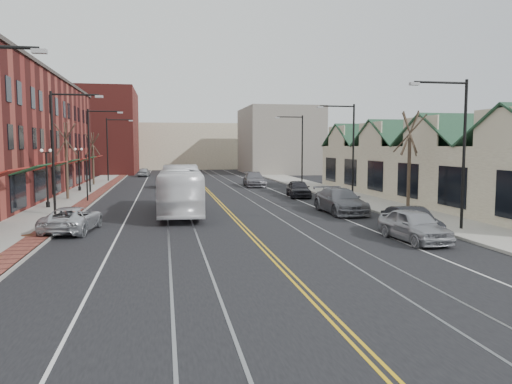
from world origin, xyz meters
name	(u,v)px	position (x,y,z in m)	size (l,w,h in m)	color
ground	(281,266)	(0.00, 0.00, 0.00)	(160.00, 160.00, 0.00)	black
sidewalk_left	(60,208)	(-12.00, 20.00, 0.07)	(4.00, 120.00, 0.15)	gray
sidewalk_right	(367,201)	(12.00, 20.00, 0.07)	(4.00, 120.00, 0.15)	gray
building_right	(435,174)	(18.00, 20.00, 2.30)	(8.00, 36.00, 4.60)	tan
backdrop_left	(94,132)	(-16.00, 70.00, 7.00)	(14.00, 18.00, 14.00)	maroon
backdrop_mid	(186,146)	(0.00, 85.00, 4.50)	(22.00, 14.00, 9.00)	tan
backdrop_right	(279,141)	(15.00, 65.00, 5.50)	(12.00, 16.00, 11.00)	slate
streetlight_l_1	(60,140)	(-11.05, 16.00, 5.03)	(3.33, 0.25, 8.00)	black
streetlight_l_2	(94,142)	(-11.05, 32.00, 5.03)	(3.33, 0.25, 8.00)	black
streetlight_l_3	(111,143)	(-11.05, 48.00, 5.03)	(3.33, 0.25, 8.00)	black
streetlight_r_0	(457,139)	(11.05, 6.00, 5.03)	(3.33, 0.25, 8.00)	black
streetlight_r_1	(348,141)	(11.05, 22.00, 5.03)	(3.33, 0.25, 8.00)	black
streetlight_r_2	(299,142)	(11.05, 38.00, 5.03)	(3.33, 0.25, 8.00)	black
lamppost_l_2	(47,179)	(-12.80, 20.00, 2.20)	(0.84, 0.28, 4.27)	black
lamppost_l_3	(79,170)	(-12.80, 34.00, 2.20)	(0.84, 0.28, 4.27)	black
tree_left_near	(67,159)	(-12.50, 26.00, 3.51)	(1.78, 1.37, 6.48)	#382B21
tree_left_far	(93,158)	(-12.50, 42.00, 3.28)	(1.66, 1.28, 6.02)	#382B21
tree_right_mid	(409,158)	(12.50, 14.00, 3.75)	(1.90, 1.46, 6.93)	#382B21
manhole_far	(27,235)	(-11.20, 8.00, 0.16)	(0.60, 0.60, 0.02)	#592D19
traffic_signal	(87,174)	(-10.60, 24.00, 2.35)	(0.18, 0.15, 3.80)	black
transit_bus	(181,190)	(-3.30, 15.84, 1.64)	(2.75, 11.75, 3.27)	white
parked_suv	(72,219)	(-9.30, 9.50, 0.70)	(2.31, 5.01, 1.39)	silver
parked_car_a	(414,225)	(7.50, 3.72, 0.79)	(1.87, 4.64, 1.58)	#9E9FA5
parked_car_b	(411,221)	(8.21, 5.34, 0.73)	(1.54, 4.41, 1.45)	black
parked_car_c	(340,201)	(7.50, 14.01, 0.86)	(2.40, 5.91, 1.71)	slate
parked_car_d	(298,189)	(7.50, 24.95, 0.78)	(1.84, 4.57, 1.56)	black
distant_car_left	(164,181)	(-4.39, 37.95, 0.67)	(1.42, 4.07, 1.34)	black
distant_car_right	(254,179)	(5.70, 37.34, 0.81)	(2.27, 5.59, 1.62)	slate
distant_car_far	(144,172)	(-7.40, 58.56, 0.68)	(1.60, 3.98, 1.36)	#9FA2A6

